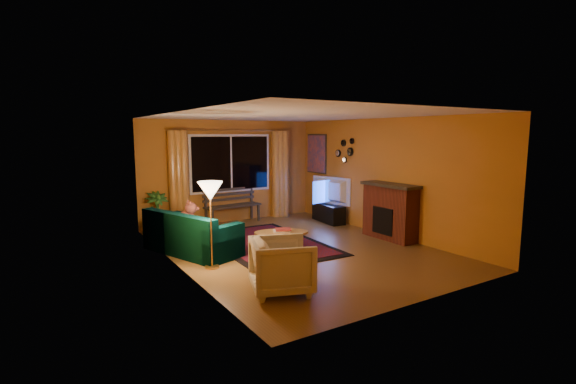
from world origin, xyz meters
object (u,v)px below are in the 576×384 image
armchair (282,263)px  floor_lamp (211,226)px  bench (233,214)px  sofa (192,232)px  coffee_table (281,241)px  tv_console (328,213)px

armchair → floor_lamp: (-0.43, 1.49, 0.29)m
armchair → floor_lamp: floor_lamp is taller
bench → armchair: armchair is taller
armchair → floor_lamp: 1.58m
sofa → bench: bearing=29.5°
coffee_table → tv_console: size_ratio=0.95×
bench → coffee_table: bearing=-100.5°
floor_lamp → coffee_table: bearing=10.1°
bench → armchair: size_ratio=1.72×
bench → tv_console: (2.07, -1.13, 0.01)m
armchair → coffee_table: bearing=-11.3°
sofa → armchair: 2.55m
bench → floor_lamp: (-1.74, -3.01, 0.49)m
sofa → tv_console: size_ratio=1.80×
tv_console → bench: bearing=158.2°
armchair → sofa: bearing=28.5°
armchair → bench: bearing=3.3°
armchair → floor_lamp: bearing=35.5°
floor_lamp → armchair: bearing=-74.0°
sofa → coffee_table: (1.45, -0.77, -0.20)m
sofa → armchair: bearing=-100.7°
floor_lamp → tv_console: bearing=26.2°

